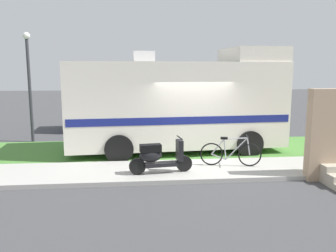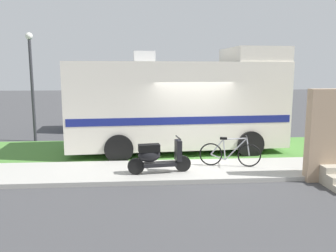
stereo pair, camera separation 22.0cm
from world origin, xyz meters
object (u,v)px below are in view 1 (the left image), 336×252
object	(u,v)px
scooter	(159,157)
pickup_truck_near	(111,109)
motorhome_rv	(179,103)
bicycle	(231,153)
street_lamp_post	(29,77)

from	to	relation	value
scooter	pickup_truck_near	distance (m)	8.03
scooter	pickup_truck_near	world-z (taller)	pickup_truck_near
motorhome_rv	pickup_truck_near	size ratio (longest dim) A/B	1.31
motorhome_rv	bicycle	world-z (taller)	motorhome_rv
motorhome_rv	scooter	size ratio (longest dim) A/B	4.33
scooter	street_lamp_post	size ratio (longest dim) A/B	0.40
motorhome_rv	scooter	xyz separation A→B (m)	(-0.91, -2.93, -1.15)
pickup_truck_near	motorhome_rv	bearing A→B (deg)	-61.50
scooter	bicycle	world-z (taller)	scooter
scooter	bicycle	distance (m)	2.18
scooter	street_lamp_post	world-z (taller)	street_lamp_post
bicycle	pickup_truck_near	size ratio (longest dim) A/B	0.30
bicycle	street_lamp_post	world-z (taller)	street_lamp_post
motorhome_rv	bicycle	distance (m)	2.97
motorhome_rv	street_lamp_post	bearing A→B (deg)	158.55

